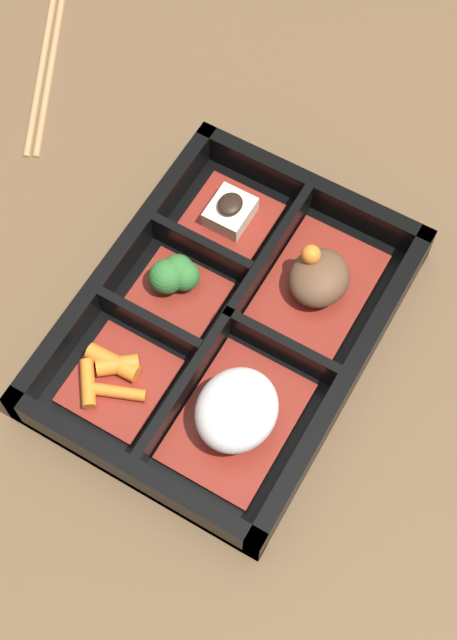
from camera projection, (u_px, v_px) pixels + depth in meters
The scene contains 9 objects.
ground_plane at pixel (229, 333), 0.76m from camera, with size 3.00×3.00×0.00m, color brown.
bento_base at pixel (229, 330), 0.76m from camera, with size 0.31×0.23×0.01m.
bento_rim at pixel (226, 320), 0.74m from camera, with size 0.31×0.23×0.04m.
bowl_stew at pixel (318, 281), 0.75m from camera, with size 0.12×0.08×0.05m.
bowl_rice at pixel (237, 412), 0.69m from camera, with size 0.12×0.08×0.05m.
bowl_tofu at pixel (230, 215), 0.79m from camera, with size 0.07×0.08×0.03m.
bowl_greens at pixel (177, 278), 0.76m from camera, with size 0.06×0.08×0.04m.
bowl_carrots at pixel (115, 377), 0.73m from camera, with size 0.08×0.08×0.02m.
chopsticks at pixel (46, 59), 0.89m from camera, with size 0.22×0.12×0.01m.
Camera 1 is at (0.28, 0.16, 0.69)m, focal length 50.00 mm.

